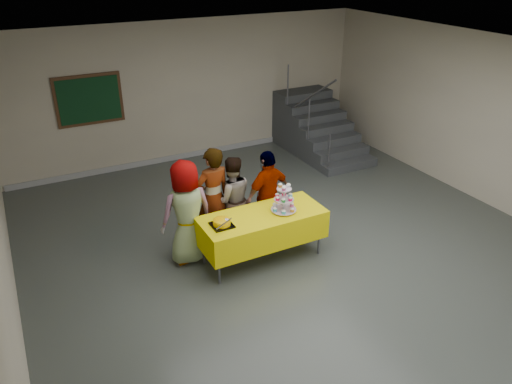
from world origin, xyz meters
The scene contains 10 objects.
room_shell centered at (0.00, 0.02, 2.13)m, with size 10.00×10.04×3.02m.
bake_table centered at (-0.57, 0.61, 0.56)m, with size 1.88×0.78×0.77m.
cupcake_stand centered at (-0.25, 0.55, 0.94)m, with size 0.38×0.38×0.44m.
bear_cake centered at (-1.24, 0.59, 0.83)m, with size 0.32×0.36×0.12m.
schoolchild_a centered at (-1.56, 1.11, 0.81)m, with size 0.79×0.51×1.62m, color slate.
schoolchild_b centered at (-1.04, 1.35, 0.82)m, with size 0.60×0.39×1.64m, color slate.
schoolchild_c centered at (-0.72, 1.37, 0.71)m, with size 0.69×0.54×1.43m, color slate.
schoolchild_d centered at (-0.17, 1.16, 0.75)m, with size 0.88×0.37×1.50m, color slate.
staircase centered at (2.70, 4.13, 0.49)m, with size 1.30×2.40×2.04m.
noticeboard centered at (-2.11, 4.96, 1.60)m, with size 1.30×0.05×1.00m.
Camera 1 is at (-3.63, -5.05, 4.33)m, focal length 35.00 mm.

